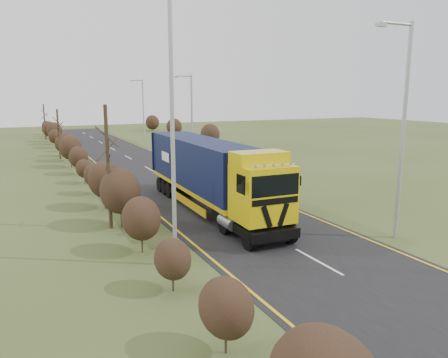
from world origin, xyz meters
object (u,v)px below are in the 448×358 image
at_px(lorry, 209,171).
at_px(speed_sign, 238,157).
at_px(car_red_hatchback, 225,163).
at_px(streetlight_near, 402,123).
at_px(car_blue_sedan, 215,151).

bearing_deg(lorry, speed_sign, 55.34).
bearing_deg(car_red_hatchback, speed_sign, 91.88).
xyz_separation_m(streetlight_near, speed_sign, (0.65, 16.94, -3.75)).
distance_m(lorry, speed_sign, 10.97).
distance_m(streetlight_near, speed_sign, 17.36).
distance_m(car_red_hatchback, speed_sign, 2.41).
relative_size(car_red_hatchback, car_blue_sedan, 1.15).
relative_size(car_blue_sedan, speed_sign, 1.66).
bearing_deg(speed_sign, streetlight_near, -92.21).
relative_size(lorry, streetlight_near, 1.53).
relative_size(lorry, speed_sign, 6.61).
bearing_deg(car_red_hatchback, lorry, 61.11).
distance_m(lorry, streetlight_near, 10.34).
height_order(lorry, car_red_hatchback, lorry).
relative_size(lorry, car_blue_sedan, 3.99).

